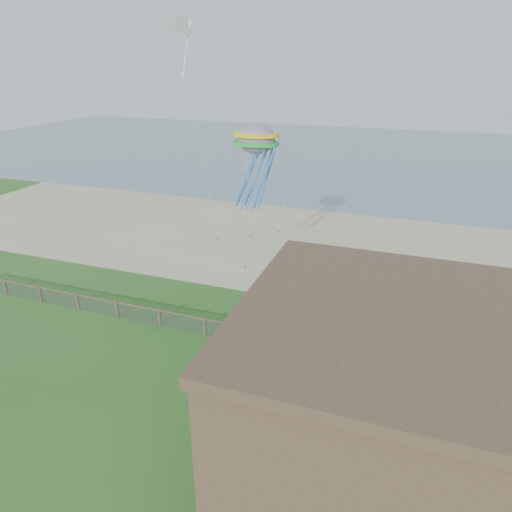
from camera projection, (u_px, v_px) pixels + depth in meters
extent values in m
plane|color=#255C1F|center=(151.00, 402.00, 21.57)|extent=(160.00, 160.00, 0.00)
cube|color=tan|center=(282.00, 241.00, 40.62)|extent=(72.00, 20.00, 0.02)
cube|color=slate|center=(354.00, 154.00, 78.72)|extent=(160.00, 68.00, 0.02)
cube|color=#51352B|center=(462.00, 428.00, 15.33)|extent=(15.00, 10.00, 7.00)
cube|color=#4E422C|center=(442.00, 392.00, 21.82)|extent=(15.00, 2.00, 0.50)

